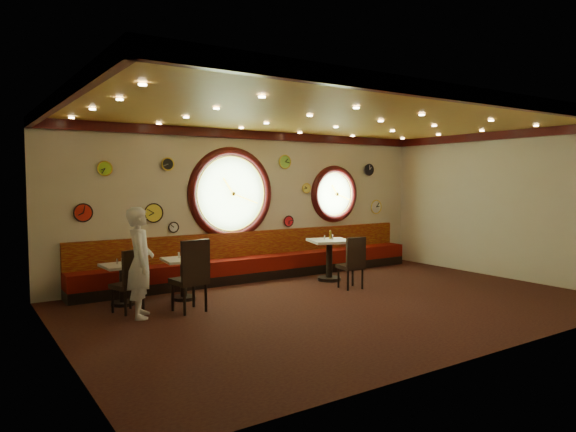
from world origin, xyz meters
The scene contains 45 objects.
floor centered at (0.00, 0.00, 0.00)m, with size 9.00×6.00×0.00m, color black.
ceiling centered at (0.00, 0.00, 3.20)m, with size 9.00×6.00×0.02m, color gold.
wall_back centered at (0.00, 3.00, 1.60)m, with size 9.00×0.02×3.20m, color beige.
wall_front centered at (0.00, -3.00, 1.60)m, with size 9.00×0.02×3.20m, color beige.
wall_left centered at (-4.50, 0.00, 1.60)m, with size 0.02×6.00×3.20m, color beige.
wall_right centered at (4.50, 0.00, 1.60)m, with size 0.02×6.00×3.20m, color beige.
molding_back centered at (0.00, 2.95, 3.11)m, with size 9.00×0.10×0.18m, color #330909.
molding_front centered at (0.00, -2.95, 3.11)m, with size 9.00×0.10×0.18m, color #330909.
molding_left centered at (-4.45, 0.00, 3.11)m, with size 0.10×6.00×0.18m, color #330909.
molding_right centered at (4.45, 0.00, 3.11)m, with size 0.10×6.00×0.18m, color #330909.
banquette_base centered at (0.00, 2.72, 0.10)m, with size 8.00×0.55×0.20m, color black.
banquette_seat centered at (0.00, 2.72, 0.35)m, with size 8.00×0.55×0.30m, color #580B07.
banquette_back centered at (0.00, 2.94, 0.75)m, with size 8.00×0.10×0.55m, color #660808.
porthole_left_glass centered at (-0.60, 3.00, 1.85)m, with size 1.66×1.66×0.02m, color #92C274.
porthole_left_frame centered at (-0.60, 2.98, 1.85)m, with size 1.98×1.98×0.18m, color #330909.
porthole_left_ring centered at (-0.60, 2.95, 1.85)m, with size 1.61×1.61×0.03m, color yellow.
porthole_right_glass centered at (2.20, 3.00, 1.80)m, with size 1.10×1.10×0.02m, color #92C274.
porthole_right_frame centered at (2.20, 2.98, 1.80)m, with size 1.38×1.38×0.18m, color #330909.
porthole_right_ring centered at (2.20, 2.95, 1.80)m, with size 1.09×1.09×0.03m, color yellow.
wall_clock_0 centered at (-2.00, 2.96, 2.45)m, with size 0.24×0.24×0.03m, color black.
wall_clock_1 centered at (-2.30, 2.96, 1.50)m, with size 0.36×0.36×0.03m, color yellow.
wall_clock_2 centered at (-3.20, 2.96, 2.35)m, with size 0.26×0.26×0.03m, color #8AC226.
wall_clock_3 centered at (3.30, 2.96, 2.40)m, with size 0.28×0.28×0.03m, color black.
wall_clock_4 centered at (0.75, 2.96, 2.55)m, with size 0.30×0.30×0.03m, color #7DC23C.
wall_clock_5 centered at (1.35, 2.96, 1.95)m, with size 0.22×0.22×0.03m, color #E8DF4D.
wall_clock_6 centered at (-3.60, 2.96, 1.55)m, with size 0.32×0.32×0.03m, color red.
wall_clock_7 centered at (3.55, 2.96, 1.45)m, with size 0.34×0.34×0.03m, color white.
wall_clock_8 centered at (-1.90, 2.96, 1.20)m, with size 0.20×0.20×0.03m, color silver.
wall_clock_9 centered at (0.85, 2.96, 1.20)m, with size 0.24×0.24×0.03m, color red.
table_a centered at (-3.18, 2.02, 0.44)m, with size 0.68×0.68×0.70m.
table_b centered at (-2.16, 1.82, 0.47)m, with size 0.74×0.74×0.74m.
table_c centered at (1.10, 1.77, 0.55)m, with size 1.00×1.00×0.88m.
chair_a centered at (-3.22, 1.38, 0.59)m, with size 0.55×0.55×0.64m.
chair_b centered at (-2.39, 0.88, 0.68)m, with size 0.56×0.56×0.74m.
chair_c centered at (0.94, 0.81, 0.59)m, with size 0.48×0.48×0.64m.
condiment_a_salt centered at (-3.25, 2.08, 0.75)m, with size 0.03×0.03×0.09m, color silver.
condiment_b_salt centered at (-2.22, 1.88, 0.80)m, with size 0.04×0.04×0.11m, color silver.
condiment_c_salt centered at (1.04, 1.86, 0.92)m, with size 0.03×0.03×0.09m, color silver.
condiment_a_pepper centered at (-3.18, 2.00, 0.76)m, with size 0.04×0.04×0.11m, color silver.
condiment_b_pepper centered at (-2.16, 1.83, 0.79)m, with size 0.04×0.04×0.10m, color silver.
condiment_c_pepper centered at (1.19, 1.77, 0.92)m, with size 0.04×0.04×0.10m, color #B7B8BC.
condiment_a_bottle centered at (-3.07, 2.10, 0.79)m, with size 0.06×0.06×0.18m, color gold.
condiment_b_bottle centered at (-2.02, 1.92, 0.82)m, with size 0.05×0.05×0.16m, color gold.
condiment_c_bottle centered at (1.21, 1.88, 0.96)m, with size 0.06×0.06×0.18m, color gold.
waiter centered at (-3.17, 1.06, 0.86)m, with size 0.63×0.41×1.72m, color white.
Camera 1 is at (-5.61, -6.78, 2.14)m, focal length 32.00 mm.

